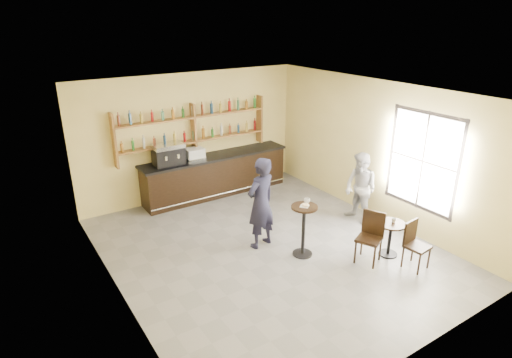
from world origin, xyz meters
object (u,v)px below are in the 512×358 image
man_main (261,203)px  patron_second (360,188)px  espresso_machine (168,154)px  chair_west (369,239)px  bar_counter (216,175)px  cafe_table (390,239)px  pastry_case (194,154)px  pedestal_table (303,231)px  chair_south (417,246)px

man_main → patron_second: bearing=160.3°
espresso_machine → patron_second: bearing=-41.7°
chair_west → patron_second: bearing=115.5°
bar_counter → man_main: man_main is taller
espresso_machine → man_main: bearing=-72.4°
cafe_table → chair_west: bearing=174.8°
espresso_machine → patron_second: 4.62m
pastry_case → pedestal_table: bearing=-80.7°
pastry_case → chair_west: pastry_case is taller
espresso_machine → patron_second: patron_second is taller
chair_west → espresso_machine: bearing=-179.6°
patron_second → man_main: bearing=-96.1°
espresso_machine → pastry_case: size_ratio=1.55×
pastry_case → patron_second: patron_second is taller
pedestal_table → patron_second: (2.01, 0.45, 0.29)m
pedestal_table → chair_west: 1.26m
pastry_case → man_main: man_main is taller
man_main → bar_counter: bearing=-112.4°
man_main → chair_west: 2.22m
bar_counter → chair_west: (0.87, -4.58, -0.04)m
pedestal_table → chair_west: size_ratio=1.05×
espresso_machine → cafe_table: size_ratio=1.03×
pastry_case → patron_second: 4.15m
pastry_case → chair_south: (2.06, -5.23, -0.76)m
man_main → chair_south: (1.99, -2.32, -0.50)m
pastry_case → chair_west: bearing=-71.8°
pastry_case → chair_south: size_ratio=0.50×
chair_west → chair_south: (0.60, -0.65, -0.04)m
chair_west → patron_second: 1.78m
bar_counter → pastry_case: 0.90m
pastry_case → man_main: (0.07, -2.91, -0.27)m
cafe_table → chair_south: bearing=-85.2°
bar_counter → pastry_case: bearing=180.0°
pedestal_table → chair_south: bearing=-46.0°
pedestal_table → man_main: size_ratio=0.55×
pedestal_table → espresso_machine: bearing=108.8°
cafe_table → chair_south: (0.05, -0.60, 0.11)m
bar_counter → pedestal_table: (-0.02, -3.68, -0.01)m
man_main → patron_second: size_ratio=1.16×
bar_counter → man_main: bearing=-100.1°
pedestal_table → cafe_table: 1.73m
pedestal_table → chair_west: bearing=-45.1°
patron_second → chair_south: bearing=-13.2°
pedestal_table → chair_south: pedestal_table is taller
chair_south → bar_counter: bearing=99.2°
chair_west → chair_south: bearing=18.0°
chair_south → patron_second: size_ratio=0.56×
chair_west → man_main: bearing=-164.9°
bar_counter → pedestal_table: size_ratio=3.76×
man_main → patron_second: (2.51, -0.32, -0.14)m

